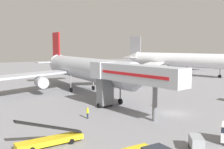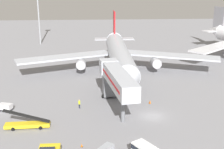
# 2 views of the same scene
# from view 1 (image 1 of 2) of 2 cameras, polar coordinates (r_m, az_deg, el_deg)

# --- Properties ---
(ground_plane) EXTENTS (300.00, 300.00, 0.00)m
(ground_plane) POSITION_cam_1_polar(r_m,az_deg,el_deg) (43.50, 13.27, -8.24)
(ground_plane) COLOR gray
(airplane_at_gate) EXTENTS (53.28, 48.15, 14.66)m
(airplane_at_gate) POSITION_cam_1_polar(r_m,az_deg,el_deg) (61.67, -6.29, 1.28)
(airplane_at_gate) COLOR #B7BCC6
(airplane_at_gate) RESTS_ON ground
(jet_bridge) EXTENTS (5.87, 18.65, 7.98)m
(jet_bridge) POSITION_cam_1_polar(r_m,az_deg,el_deg) (41.30, 3.56, -0.30)
(jet_bridge) COLOR #B2B7C1
(jet_bridge) RESTS_ON ground
(belt_loader_truck) EXTENTS (7.32, 1.92, 3.38)m
(belt_loader_truck) POSITION_cam_1_polar(r_m,az_deg,el_deg) (29.79, -13.34, -13.51)
(belt_loader_truck) COLOR yellow
(belt_loader_truck) RESTS_ON ground
(baggage_cart_mid_center) EXTENTS (2.38, 2.57, 1.52)m
(baggage_cart_mid_center) POSITION_cam_1_polar(r_m,az_deg,el_deg) (29.15, 17.90, -13.98)
(baggage_cart_mid_center) COLOR #38383D
(baggage_cart_mid_center) RESTS_ON ground
(ground_crew_worker_foreground) EXTENTS (0.40, 0.40, 1.78)m
(ground_crew_worker_foreground) POSITION_cam_1_polar(r_m,az_deg,el_deg) (39.36, -5.36, -8.22)
(ground_crew_worker_foreground) COLOR #1E2333
(ground_crew_worker_foreground) RESTS_ON ground
(safety_cone_alpha) EXTENTS (0.33, 0.33, 0.51)m
(safety_cone_alpha) POSITION_cam_1_polar(r_m,az_deg,el_deg) (28.81, 9.15, -15.25)
(safety_cone_alpha) COLOR black
(safety_cone_alpha) RESTS_ON ground
(safety_cone_bravo) EXTENTS (0.43, 0.43, 0.65)m
(safety_cone_bravo) POSITION_cam_1_polar(r_m,az_deg,el_deg) (48.15, 8.89, -6.34)
(safety_cone_bravo) COLOR black
(safety_cone_bravo) RESTS_ON ground
(airplane_background) EXTENTS (50.28, 47.84, 14.73)m
(airplane_background) POSITION_cam_1_polar(r_m,az_deg,el_deg) (100.82, 13.79, 3.08)
(airplane_background) COLOR silver
(airplane_background) RESTS_ON ground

